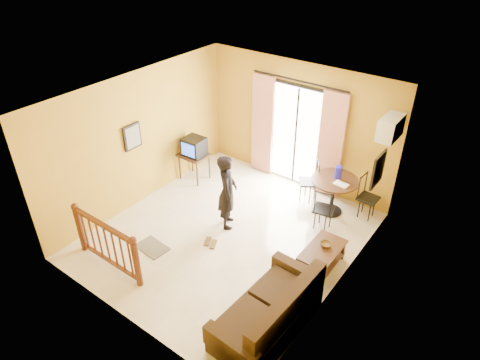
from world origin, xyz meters
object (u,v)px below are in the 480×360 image
Objects in this scene: television at (194,147)px; dining_table at (334,186)px; coffee_table at (322,255)px; standing_person at (227,192)px; sofa at (270,315)px.

television is 0.50× the size of dining_table.
television is 3.87m from coffee_table.
coffee_table is at bearing -125.24° from standing_person.
coffee_table is (3.72, -0.89, -0.57)m from television.
sofa is at bearing -89.69° from coffee_table.
standing_person is at bearing -132.19° from dining_table.
standing_person is (-2.08, 1.65, 0.44)m from sofa.
television reaches higher than coffee_table.
standing_person reaches higher than dining_table.
standing_person reaches higher than television.
sofa is 2.69m from standing_person.
television is at bearing 148.17° from sofa.
sofa is at bearing -36.35° from television.
sofa is 1.24× the size of standing_person.
coffee_table is 0.49× the size of sofa.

